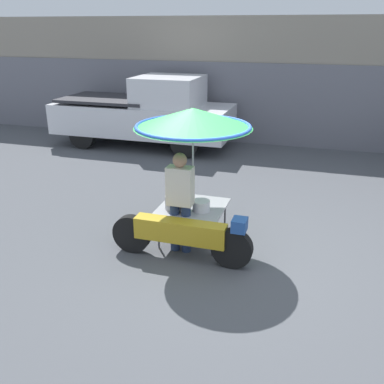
% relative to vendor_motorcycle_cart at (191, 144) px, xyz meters
% --- Properties ---
extents(ground_plane, '(36.00, 36.00, 0.00)m').
position_rel_vendor_motorcycle_cart_xyz_m(ground_plane, '(0.51, -0.26, -1.61)').
color(ground_plane, '#4C4F54').
extents(shopfront_building, '(28.00, 2.06, 3.49)m').
position_rel_vendor_motorcycle_cart_xyz_m(shopfront_building, '(0.51, 7.46, 0.13)').
color(shopfront_building, gray).
rests_on(shopfront_building, ground).
extents(vendor_motorcycle_cart, '(2.13, 1.74, 2.12)m').
position_rel_vendor_motorcycle_cart_xyz_m(vendor_motorcycle_cart, '(0.00, 0.00, 0.00)').
color(vendor_motorcycle_cart, black).
rests_on(vendor_motorcycle_cart, ground).
extents(vendor_person, '(0.38, 0.22, 1.55)m').
position_rel_vendor_motorcycle_cart_xyz_m(vendor_person, '(-0.08, -0.28, -0.75)').
color(vendor_person, navy).
rests_on(vendor_person, ground).
extents(pickup_truck, '(5.01, 1.81, 1.97)m').
position_rel_vendor_motorcycle_cart_xyz_m(pickup_truck, '(-2.94, 5.25, -0.67)').
color(pickup_truck, black).
rests_on(pickup_truck, ground).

